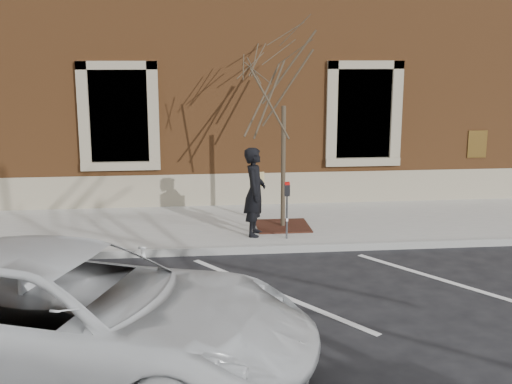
{
  "coord_description": "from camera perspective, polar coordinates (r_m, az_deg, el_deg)",
  "views": [
    {
      "loc": [
        -1.33,
        -12.13,
        3.88
      ],
      "look_at": [
        0.0,
        0.6,
        1.1
      ],
      "focal_mm": 45.0,
      "sensor_mm": 36.0,
      "label": 1
    }
  ],
  "objects": [
    {
      "name": "parking_stripes",
      "position": [
        10.74,
        1.57,
        -8.9
      ],
      "size": [
        28.0,
        4.4,
        0.01
      ],
      "primitive_type": null,
      "color": "silver",
      "rests_on": "ground"
    },
    {
      "name": "tree_grate",
      "position": [
        14.1,
        2.39,
        -3.03
      ],
      "size": [
        1.15,
        1.15,
        0.03
      ],
      "primitive_type": "cube",
      "color": "#451D16",
      "rests_on": "sidewalk_near"
    },
    {
      "name": "parking_meter",
      "position": [
        13.01,
        2.78,
        -0.67
      ],
      "size": [
        0.11,
        0.08,
        1.18
      ],
      "rotation": [
        0.0,
        0.0,
        -0.22
      ],
      "color": "#595B60",
      "rests_on": "sidewalk_near"
    },
    {
      "name": "white_truck",
      "position": [
        8.06,
        -15.95,
        -10.55
      ],
      "size": [
        6.45,
        4.49,
        1.64
      ],
      "primitive_type": "imported",
      "rotation": [
        0.0,
        0.0,
        1.24
      ],
      "color": "silver",
      "rests_on": "ground"
    },
    {
      "name": "building_civic",
      "position": [
        19.92,
        -2.18,
        12.57
      ],
      "size": [
        40.0,
        8.62,
        8.0
      ],
      "color": "brown",
      "rests_on": "ground"
    },
    {
      "name": "sidewalk_near",
      "position": [
        14.45,
        -0.47,
        -3.01
      ],
      "size": [
        40.0,
        3.5,
        0.15
      ],
      "primitive_type": "cube",
      "color": "beige",
      "rests_on": "ground"
    },
    {
      "name": "man",
      "position": [
        13.23,
        -0.11,
        0.01
      ],
      "size": [
        0.59,
        0.76,
        1.85
      ],
      "primitive_type": "imported",
      "rotation": [
        0.0,
        0.0,
        1.32
      ],
      "color": "black",
      "rests_on": "sidewalk_near"
    },
    {
      "name": "ground",
      "position": [
        12.8,
        0.28,
        -5.38
      ],
      "size": [
        120.0,
        120.0,
        0.0
      ],
      "primitive_type": "plane",
      "color": "#28282B",
      "rests_on": "ground"
    },
    {
      "name": "sapling",
      "position": [
        13.61,
        2.51,
        10.67
      ],
      "size": [
        2.88,
        2.88,
        4.8
      ],
      "color": "#433628",
      "rests_on": "sidewalk_near"
    },
    {
      "name": "curb_near",
      "position": [
        12.73,
        0.3,
        -5.13
      ],
      "size": [
        40.0,
        0.12,
        0.15
      ],
      "primitive_type": "cube",
      "color": "#9E9E99",
      "rests_on": "ground"
    }
  ]
}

